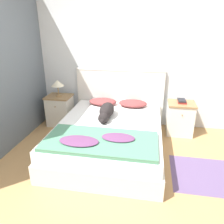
# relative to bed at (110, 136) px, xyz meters

# --- Properties ---
(ground_plane) EXTENTS (16.00, 16.00, 0.00)m
(ground_plane) POSITION_rel_bed_xyz_m (0.06, -1.01, -0.23)
(ground_plane) COLOR tan
(wall_back) EXTENTS (9.00, 0.06, 2.55)m
(wall_back) POSITION_rel_bed_xyz_m (0.06, 1.12, 1.05)
(wall_back) COLOR silver
(wall_back) RESTS_ON ground_plane
(wall_side_left) EXTENTS (0.06, 3.10, 2.55)m
(wall_side_left) POSITION_rel_bed_xyz_m (-1.58, 0.04, 1.05)
(wall_side_left) COLOR slate
(wall_side_left) RESTS_ON ground_plane
(bed) EXTENTS (1.61, 2.05, 0.46)m
(bed) POSITION_rel_bed_xyz_m (0.00, 0.00, 0.00)
(bed) COLOR silver
(bed) RESTS_ON ground_plane
(headboard) EXTENTS (1.69, 0.06, 1.10)m
(headboard) POSITION_rel_bed_xyz_m (-0.00, 1.05, 0.34)
(headboard) COLOR silver
(headboard) RESTS_ON ground_plane
(nightstand_left) EXTENTS (0.47, 0.42, 0.59)m
(nightstand_left) POSITION_rel_bed_xyz_m (-1.15, 0.77, 0.07)
(nightstand_left) COLOR silver
(nightstand_left) RESTS_ON ground_plane
(nightstand_right) EXTENTS (0.47, 0.42, 0.59)m
(nightstand_right) POSITION_rel_bed_xyz_m (1.15, 0.77, 0.07)
(nightstand_right) COLOR silver
(nightstand_right) RESTS_ON ground_plane
(pillow_left) EXTENTS (0.52, 0.35, 0.11)m
(pillow_left) POSITION_rel_bed_xyz_m (-0.28, 0.80, 0.29)
(pillow_left) COLOR brown
(pillow_left) RESTS_ON bed
(pillow_right) EXTENTS (0.52, 0.35, 0.11)m
(pillow_right) POSITION_rel_bed_xyz_m (0.28, 0.80, 0.29)
(pillow_right) COLOR brown
(pillow_right) RESTS_ON bed
(quilt) EXTENTS (1.44, 0.71, 0.08)m
(quilt) POSITION_rel_bed_xyz_m (-0.01, -0.62, 0.26)
(quilt) COLOR #4C8466
(quilt) RESTS_ON bed
(dog) EXTENTS (0.23, 0.68, 0.22)m
(dog) POSITION_rel_bed_xyz_m (-0.09, 0.20, 0.34)
(dog) COLOR black
(dog) RESTS_ON bed
(book_stack) EXTENTS (0.15, 0.20, 0.05)m
(book_stack) POSITION_rel_bed_xyz_m (1.14, 0.79, 0.39)
(book_stack) COLOR #AD2D28
(book_stack) RESTS_ON nightstand_right
(table_lamp) EXTENTS (0.24, 0.24, 0.31)m
(table_lamp) POSITION_rel_bed_xyz_m (-1.15, 0.77, 0.61)
(table_lamp) COLOR #9E7A4C
(table_lamp) RESTS_ON nightstand_left
(rug) EXTENTS (1.27, 0.81, 0.00)m
(rug) POSITION_rel_bed_xyz_m (1.57, -0.43, -0.22)
(rug) COLOR #604C75
(rug) RESTS_ON ground_plane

